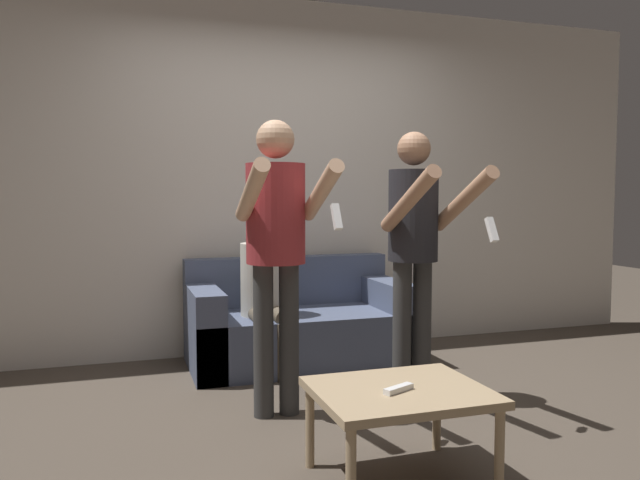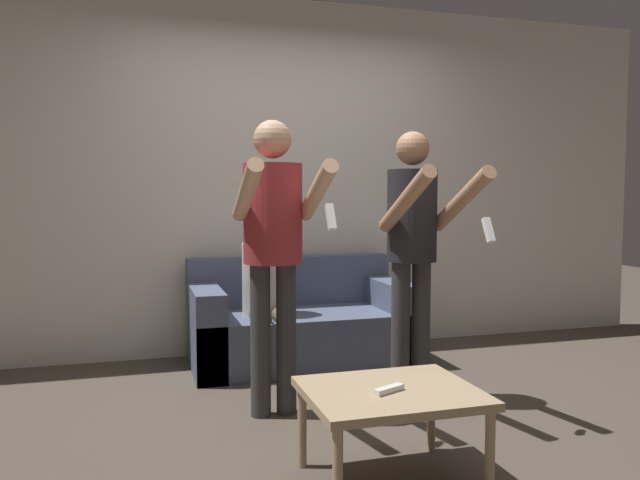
# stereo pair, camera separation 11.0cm
# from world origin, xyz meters

# --- Properties ---
(ground_plane) EXTENTS (14.00, 14.00, 0.00)m
(ground_plane) POSITION_xyz_m (0.00, 0.00, 0.00)
(ground_plane) COLOR #4C4238
(wall_back) EXTENTS (6.40, 0.06, 2.70)m
(wall_back) POSITION_xyz_m (0.00, 1.68, 1.35)
(wall_back) COLOR silver
(wall_back) RESTS_ON ground_plane
(couch) EXTENTS (1.55, 0.79, 0.74)m
(couch) POSITION_xyz_m (0.01, 1.25, 0.26)
(couch) COLOR #4C5670
(couch) RESTS_ON ground_plane
(person_standing_left) EXTENTS (0.44, 0.67, 1.61)m
(person_standing_left) POSITION_xyz_m (-0.40, 0.22, 1.00)
(person_standing_left) COLOR #383838
(person_standing_left) RESTS_ON ground_plane
(person_standing_right) EXTENTS (0.41, 0.74, 1.57)m
(person_standing_right) POSITION_xyz_m (0.42, 0.21, 0.96)
(person_standing_right) COLOR #383838
(person_standing_right) RESTS_ON ground_plane
(person_seated) EXTENTS (0.30, 0.53, 1.11)m
(person_seated) POSITION_xyz_m (-0.26, 1.10, 0.60)
(person_seated) COLOR brown
(person_seated) RESTS_ON ground_plane
(coffee_table) EXTENTS (0.71, 0.59, 0.40)m
(coffee_table) POSITION_xyz_m (-0.10, -0.70, 0.36)
(coffee_table) COLOR tan
(coffee_table) RESTS_ON ground_plane
(remote_on_table) EXTENTS (0.15, 0.09, 0.02)m
(remote_on_table) POSITION_xyz_m (-0.13, -0.75, 0.42)
(remote_on_table) COLOR white
(remote_on_table) RESTS_ON coffee_table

